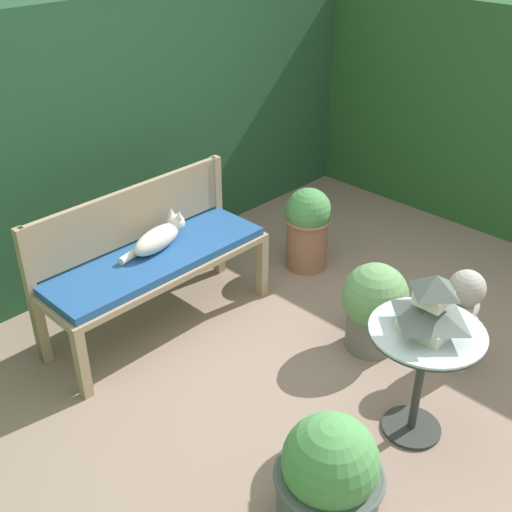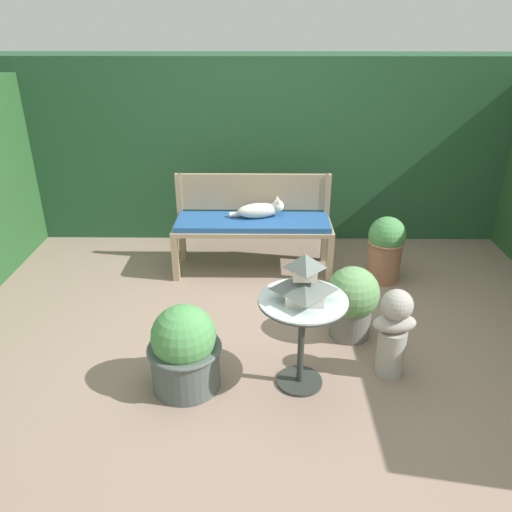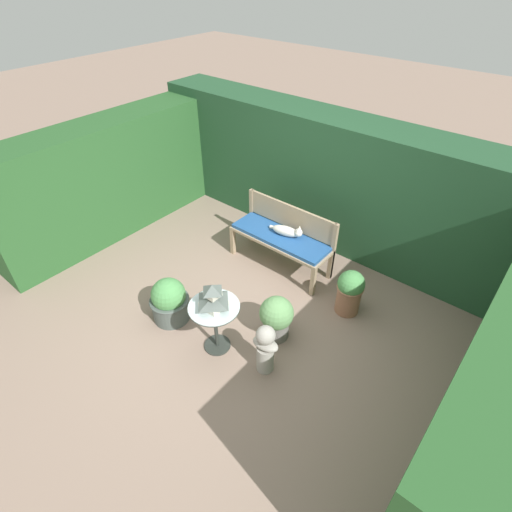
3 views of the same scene
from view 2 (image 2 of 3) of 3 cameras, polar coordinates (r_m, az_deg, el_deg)
The scene contains 11 objects.
ground at distance 3.95m, azimuth 1.68°, elevation -9.20°, with size 30.00×30.00×0.00m, color gray.
foliage_hedge_back at distance 5.69m, azimuth 1.45°, elevation 12.46°, with size 6.40×0.75×1.92m, color #234C2D.
garden_bench at distance 4.74m, azimuth -0.37°, elevation 3.42°, with size 1.50×0.50×0.53m.
bench_backrest at distance 4.89m, azimuth -0.33°, elevation 6.62°, with size 1.50×0.06×0.91m.
cat at distance 4.74m, azimuth 0.53°, elevation 5.30°, with size 0.52×0.22×0.20m.
patio_table at distance 3.23m, azimuth 5.31°, elevation -7.15°, with size 0.57×0.57×0.66m.
pagoda_birdhouse at distance 3.09m, azimuth 5.52°, elevation -2.78°, with size 0.32×0.32×0.31m.
garden_bust at distance 3.52m, azimuth 15.44°, elevation -8.21°, with size 0.32×0.21×0.66m.
potted_plant_path_edge at distance 4.76m, azimuth 14.60°, elevation 0.96°, with size 0.34×0.34×0.63m.
potted_plant_table_far at distance 3.88m, azimuth 10.90°, elevation -5.05°, with size 0.41×0.41×0.58m.
potted_plant_bench_right at distance 3.36m, azimuth -8.17°, elevation -10.60°, with size 0.49×0.49×0.60m.
Camera 2 is at (-0.08, -3.24, 2.26)m, focal length 35.00 mm.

